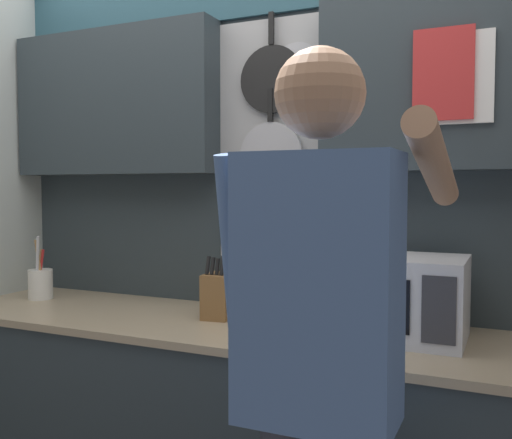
{
  "coord_description": "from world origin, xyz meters",
  "views": [
    {
      "loc": [
        1.03,
        -2.0,
        1.45
      ],
      "look_at": [
        0.02,
        0.22,
        1.31
      ],
      "focal_mm": 40.0,
      "sensor_mm": 36.0,
      "label": 1
    }
  ],
  "objects_px": {
    "microwave": "(395,297)",
    "utensil_crock": "(40,283)",
    "person": "(320,342)",
    "knife_block": "(219,295)"
  },
  "relations": [
    {
      "from": "microwave",
      "to": "person",
      "type": "xyz_separation_m",
      "value": [
        -0.05,
        -0.73,
        0.01
      ]
    },
    {
      "from": "microwave",
      "to": "knife_block",
      "type": "xyz_separation_m",
      "value": [
        -0.72,
        0.0,
        -0.05
      ]
    },
    {
      "from": "microwave",
      "to": "knife_block",
      "type": "height_order",
      "value": "microwave"
    },
    {
      "from": "microwave",
      "to": "utensil_crock",
      "type": "bearing_deg",
      "value": 179.99
    },
    {
      "from": "microwave",
      "to": "utensil_crock",
      "type": "distance_m",
      "value": 1.7
    },
    {
      "from": "utensil_crock",
      "to": "person",
      "type": "distance_m",
      "value": 1.81
    },
    {
      "from": "person",
      "to": "knife_block",
      "type": "bearing_deg",
      "value": 132.55
    },
    {
      "from": "knife_block",
      "to": "microwave",
      "type": "bearing_deg",
      "value": -0.06
    },
    {
      "from": "person",
      "to": "utensil_crock",
      "type": "bearing_deg",
      "value": 156.03
    },
    {
      "from": "utensil_crock",
      "to": "person",
      "type": "height_order",
      "value": "person"
    }
  ]
}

